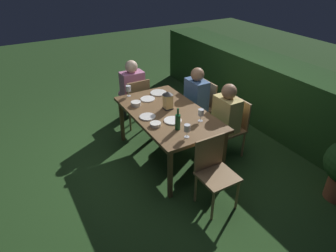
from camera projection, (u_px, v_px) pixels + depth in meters
name	position (u px, v px, depth m)	size (l,w,h in m)	color
ground_plane	(168.00, 156.00, 4.53)	(16.00, 16.00, 0.00)	#26471E
dining_table	(168.00, 116.00, 4.17)	(1.66, 0.96, 0.76)	brown
chair_side_right_b	(232.00, 125.00, 4.37)	(0.42, 0.40, 0.87)	#937047
person_in_mustard	(223.00, 119.00, 4.21)	(0.38, 0.47, 1.15)	tan
chair_head_far	(214.00, 170.00, 3.47)	(0.40, 0.42, 0.87)	#937047
chair_head_near	(136.00, 100.00, 5.09)	(0.40, 0.42, 0.87)	#937047
person_in_pink	(131.00, 88.00, 5.16)	(0.48, 0.38, 1.15)	#C675A3
chair_side_right_a	(202.00, 105.00, 4.93)	(0.42, 0.40, 0.87)	#937047
person_in_blue	(193.00, 99.00, 4.77)	(0.38, 0.47, 1.15)	#426699
lantern_centerpiece	(168.00, 99.00, 4.16)	(0.15, 0.15, 0.27)	black
green_bottle_on_table	(178.00, 122.00, 3.69)	(0.07, 0.07, 0.29)	#195128
wine_glass_a	(128.00, 89.00, 4.54)	(0.08, 0.08, 0.17)	silver
wine_glass_b	(201.00, 113.00, 3.87)	(0.08, 0.08, 0.17)	silver
wine_glass_c	(187.00, 129.00, 3.53)	(0.08, 0.08, 0.17)	silver
plate_a	(148.00, 117.00, 4.01)	(0.22, 0.22, 0.01)	silver
plate_b	(158.00, 93.00, 4.69)	(0.25, 0.25, 0.01)	white
plate_c	(148.00, 99.00, 4.49)	(0.22, 0.22, 0.01)	white
plate_d	(173.00, 120.00, 3.92)	(0.23, 0.23, 0.01)	white
bowl_olives	(136.00, 103.00, 4.30)	(0.15, 0.15, 0.06)	silver
bowl_bread	(156.00, 124.00, 3.80)	(0.14, 0.14, 0.04)	silver
hedge_backdrop	(274.00, 94.00, 5.16)	(5.85, 0.75, 1.11)	#1E4219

